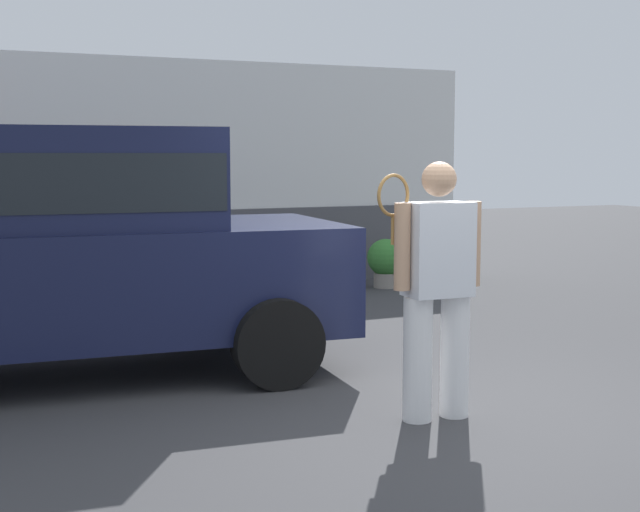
% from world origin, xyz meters
% --- Properties ---
extents(ground_plane, '(40.00, 40.00, 0.00)m').
position_xyz_m(ground_plane, '(0.00, 0.00, 0.00)').
color(ground_plane, '#38383A').
extents(house_frontage, '(8.43, 0.40, 3.11)m').
position_xyz_m(house_frontage, '(-0.01, 6.69, 1.46)').
color(house_frontage, white).
rests_on(house_frontage, ground_plane).
extents(parked_suv, '(4.74, 2.48, 2.05)m').
position_xyz_m(parked_suv, '(-2.37, 2.41, 1.15)').
color(parked_suv, '#141938').
rests_on(parked_suv, ground_plane).
extents(tennis_player_man, '(0.80, 0.29, 1.79)m').
position_xyz_m(tennis_player_man, '(-0.10, 0.11, 0.94)').
color(tennis_player_man, white).
rests_on(tennis_player_man, ground_plane).
extents(potted_plant_by_porch, '(0.52, 0.52, 0.68)m').
position_xyz_m(potted_plant_by_porch, '(2.53, 5.64, 0.38)').
color(potted_plant_by_porch, gray).
rests_on(potted_plant_by_porch, ground_plane).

